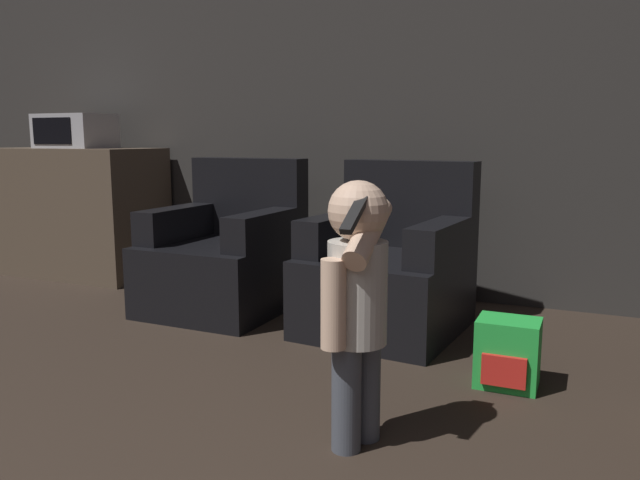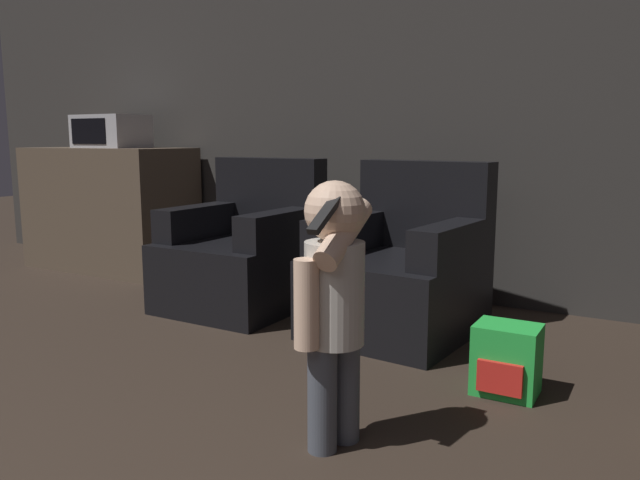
{
  "view_description": "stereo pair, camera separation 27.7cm",
  "coord_description": "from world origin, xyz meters",
  "px_view_note": "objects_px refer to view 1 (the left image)",
  "views": [
    {
      "loc": [
        1.22,
        0.52,
        1.03
      ],
      "look_at": [
        0.12,
        3.02,
        0.59
      ],
      "focal_mm": 35.0,
      "sensor_mm": 36.0,
      "label": 1
    },
    {
      "loc": [
        1.47,
        0.64,
        1.03
      ],
      "look_at": [
        0.12,
        3.02,
        0.59
      ],
      "focal_mm": 35.0,
      "sensor_mm": 36.0,
      "label": 2
    }
  ],
  "objects_px": {
    "armchair_left": "(226,257)",
    "armchair_right": "(389,271)",
    "toy_backpack": "(508,353)",
    "person_toddler": "(357,293)",
    "microwave": "(75,131)"
  },
  "relations": [
    {
      "from": "armchair_left",
      "to": "person_toddler",
      "type": "distance_m",
      "value": 1.9
    },
    {
      "from": "armchair_left",
      "to": "toy_backpack",
      "type": "bearing_deg",
      "value": -17.59
    },
    {
      "from": "toy_backpack",
      "to": "armchair_left",
      "type": "bearing_deg",
      "value": 161.49
    },
    {
      "from": "armchair_left",
      "to": "armchair_right",
      "type": "bearing_deg",
      "value": 0.91
    },
    {
      "from": "armchair_left",
      "to": "armchair_right",
      "type": "xyz_separation_m",
      "value": [
        1.04,
        -0.0,
        0.0
      ]
    },
    {
      "from": "armchair_left",
      "to": "toy_backpack",
      "type": "distance_m",
      "value": 1.85
    },
    {
      "from": "toy_backpack",
      "to": "microwave",
      "type": "relative_size",
      "value": 0.55
    },
    {
      "from": "person_toddler",
      "to": "armchair_right",
      "type": "bearing_deg",
      "value": -149.99
    },
    {
      "from": "armchair_left",
      "to": "person_toddler",
      "type": "xyz_separation_m",
      "value": [
        1.34,
        -1.32,
        0.21
      ]
    },
    {
      "from": "armchair_right",
      "to": "microwave",
      "type": "bearing_deg",
      "value": 176.36
    },
    {
      "from": "microwave",
      "to": "armchair_right",
      "type": "bearing_deg",
      "value": -8.75
    },
    {
      "from": "armchair_left",
      "to": "microwave",
      "type": "xyz_separation_m",
      "value": [
        -1.55,
        0.4,
        0.77
      ]
    },
    {
      "from": "microwave",
      "to": "toy_backpack",
      "type": "bearing_deg",
      "value": -16.6
    },
    {
      "from": "armchair_left",
      "to": "toy_backpack",
      "type": "height_order",
      "value": "armchair_left"
    },
    {
      "from": "armchair_right",
      "to": "microwave",
      "type": "distance_m",
      "value": 2.74
    }
  ]
}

